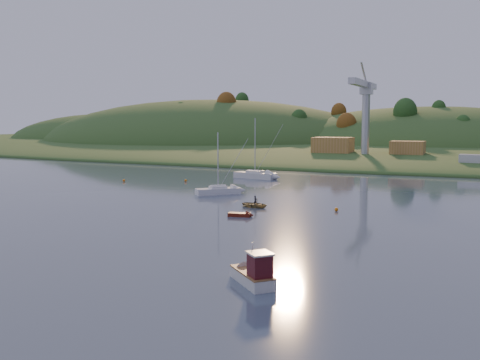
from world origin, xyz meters
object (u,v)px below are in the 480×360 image
at_px(canoe, 255,204).
at_px(red_tender, 244,215).
at_px(sailboat_far, 255,175).
at_px(fishing_boat, 251,272).
at_px(sailboat_near, 218,190).

distance_m(canoe, red_tender, 7.52).
xyz_separation_m(sailboat_far, red_tender, (16.45, -41.66, -0.57)).
xyz_separation_m(sailboat_far, canoe, (14.83, -34.31, -0.40)).
relative_size(canoe, red_tender, 1.11).
bearing_deg(fishing_boat, canoe, -24.22).
bearing_deg(red_tender, sailboat_near, 114.41).
relative_size(sailboat_far, red_tender, 3.64).
bearing_deg(sailboat_near, canoe, -86.95).
distance_m(sailboat_far, canoe, 37.38).
xyz_separation_m(fishing_boat, canoe, (-13.46, 32.26, -0.39)).
bearing_deg(sailboat_far, fishing_boat, -58.62).
xyz_separation_m(fishing_boat, sailboat_near, (-24.28, 41.87, -0.11)).
bearing_deg(canoe, sailboat_near, 57.75).
height_order(fishing_boat, sailboat_near, sailboat_near).
bearing_deg(sailboat_near, fishing_boat, -105.20).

